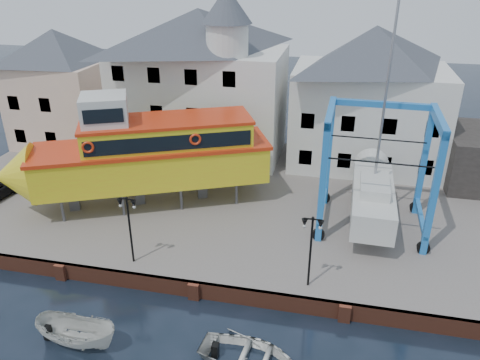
# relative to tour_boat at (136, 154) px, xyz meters

# --- Properties ---
(ground) EXTENTS (140.00, 140.00, 0.00)m
(ground) POSITION_rel_tour_boat_xyz_m (6.44, -7.96, -4.74)
(ground) COLOR black
(ground) RESTS_ON ground
(hardstanding) EXTENTS (44.00, 22.00, 1.00)m
(hardstanding) POSITION_rel_tour_boat_xyz_m (6.44, 3.04, -4.24)
(hardstanding) COLOR #675E58
(hardstanding) RESTS_ON ground
(quay_wall) EXTENTS (44.00, 0.47, 1.00)m
(quay_wall) POSITION_rel_tour_boat_xyz_m (6.44, -7.85, -4.24)
(quay_wall) COLOR brown
(quay_wall) RESTS_ON ground
(building_pink) EXTENTS (8.00, 7.00, 10.30)m
(building_pink) POSITION_rel_tour_boat_xyz_m (-11.56, 10.04, 1.41)
(building_pink) COLOR beige
(building_pink) RESTS_ON hardstanding
(building_white_main) EXTENTS (14.00, 8.30, 14.00)m
(building_white_main) POSITION_rel_tour_boat_xyz_m (1.57, 10.44, 2.61)
(building_white_main) COLOR silver
(building_white_main) RESTS_ON hardstanding
(building_white_right) EXTENTS (12.00, 8.00, 11.20)m
(building_white_right) POSITION_rel_tour_boat_xyz_m (15.44, 11.04, 1.86)
(building_white_right) COLOR silver
(building_white_right) RESTS_ON hardstanding
(lamp_post_left) EXTENTS (1.12, 0.32, 4.20)m
(lamp_post_left) POSITION_rel_tour_boat_xyz_m (2.44, -6.76, -0.56)
(lamp_post_left) COLOR black
(lamp_post_left) RESTS_ON hardstanding
(lamp_post_right) EXTENTS (1.12, 0.32, 4.20)m
(lamp_post_right) POSITION_rel_tour_boat_xyz_m (12.44, -6.76, -0.56)
(lamp_post_right) COLOR black
(lamp_post_right) RESTS_ON hardstanding
(tour_boat) EXTENTS (18.35, 11.48, 7.92)m
(tour_boat) POSITION_rel_tour_boat_xyz_m (0.00, 0.00, 0.00)
(tour_boat) COLOR #59595E
(tour_boat) RESTS_ON hardstanding
(travel_lift) EXTENTS (7.01, 9.83, 14.78)m
(travel_lift) POSITION_rel_tour_boat_xyz_m (15.81, 1.17, -1.28)
(travel_lift) COLOR #1772BC
(travel_lift) RESTS_ON hardstanding
(motorboat_a) EXTENTS (4.34, 1.87, 1.64)m
(motorboat_a) POSITION_rel_tour_boat_xyz_m (2.00, -12.38, -4.74)
(motorboat_a) COLOR silver
(motorboat_a) RESTS_ON ground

